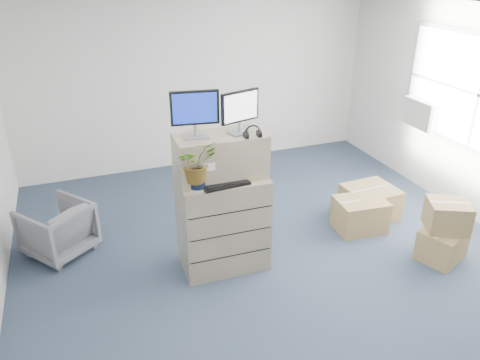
% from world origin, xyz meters
% --- Properties ---
extents(ground, '(7.00, 7.00, 0.00)m').
position_xyz_m(ground, '(0.00, 0.00, 0.00)').
color(ground, '#29374A').
rests_on(ground, ground).
extents(wall_back, '(6.00, 0.02, 2.80)m').
position_xyz_m(wall_back, '(0.00, 3.51, 1.40)').
color(wall_back, silver).
rests_on(wall_back, ground).
extents(ac_unit, '(0.24, 0.60, 0.40)m').
position_xyz_m(ac_unit, '(2.87, 1.40, 1.20)').
color(ac_unit, silver).
rests_on(ac_unit, wall_right).
extents(filing_cabinet_lower, '(0.98, 0.61, 1.13)m').
position_xyz_m(filing_cabinet_lower, '(-0.59, 0.44, 0.57)').
color(filing_cabinet_lower, gray).
rests_on(filing_cabinet_lower, ground).
extents(filing_cabinet_upper, '(0.98, 0.51, 0.49)m').
position_xyz_m(filing_cabinet_upper, '(-0.59, 0.49, 1.38)').
color(filing_cabinet_upper, gray).
rests_on(filing_cabinet_upper, filing_cabinet_lower).
extents(monitor_left, '(0.50, 0.23, 0.49)m').
position_xyz_m(monitor_left, '(-0.85, 0.51, 1.89)').
color(monitor_left, '#99999E').
rests_on(monitor_left, filing_cabinet_upper).
extents(monitor_right, '(0.45, 0.24, 0.46)m').
position_xyz_m(monitor_right, '(-0.37, 0.47, 1.87)').
color(monitor_right, '#99999E').
rests_on(monitor_right, filing_cabinet_upper).
extents(headphones, '(0.18, 0.02, 0.18)m').
position_xyz_m(headphones, '(-0.29, 0.30, 1.67)').
color(headphones, black).
rests_on(headphones, filing_cabinet_upper).
extents(keyboard, '(0.53, 0.25, 0.03)m').
position_xyz_m(keyboard, '(-0.61, 0.27, 1.15)').
color(keyboard, black).
rests_on(keyboard, filing_cabinet_lower).
extents(mouse, '(0.12, 0.10, 0.04)m').
position_xyz_m(mouse, '(-0.31, 0.33, 1.15)').
color(mouse, silver).
rests_on(mouse, filing_cabinet_lower).
extents(water_bottle, '(0.08, 0.08, 0.27)m').
position_xyz_m(water_bottle, '(-0.53, 0.52, 1.27)').
color(water_bottle, '#989BA0').
rests_on(water_bottle, filing_cabinet_lower).
extents(phone_dock, '(0.07, 0.05, 0.14)m').
position_xyz_m(phone_dock, '(-0.59, 0.47, 1.18)').
color(phone_dock, silver).
rests_on(phone_dock, filing_cabinet_lower).
extents(external_drive, '(0.24, 0.18, 0.07)m').
position_xyz_m(external_drive, '(-0.20, 0.54, 1.17)').
color(external_drive, black).
rests_on(external_drive, filing_cabinet_lower).
extents(tissue_box, '(0.29, 0.16, 0.10)m').
position_xyz_m(tissue_box, '(-0.22, 0.53, 1.25)').
color(tissue_box, '#3C79CC').
rests_on(tissue_box, external_drive).
extents(potted_plant, '(0.47, 0.51, 0.44)m').
position_xyz_m(potted_plant, '(-0.91, 0.29, 1.38)').
color(potted_plant, '#AFC69F').
rests_on(potted_plant, filing_cabinet_lower).
extents(office_chair, '(0.96, 0.95, 0.72)m').
position_xyz_m(office_chair, '(-2.40, 1.38, 0.36)').
color(office_chair, slate).
rests_on(office_chair, ground).
extents(cardboard_boxes, '(1.21, 1.78, 0.74)m').
position_xyz_m(cardboard_boxes, '(1.67, 0.35, 0.26)').
color(cardboard_boxes, olive).
rests_on(cardboard_boxes, ground).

